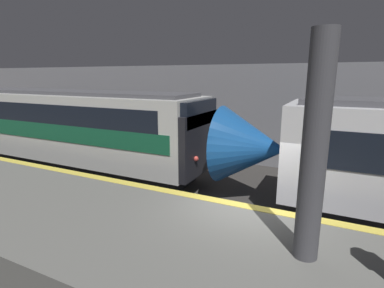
{
  "coord_description": "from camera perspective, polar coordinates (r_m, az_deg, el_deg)",
  "views": [
    {
      "loc": [
        1.83,
        -6.85,
        4.24
      ],
      "look_at": [
        -2.07,
        1.07,
        2.22
      ],
      "focal_mm": 28.0,
      "sensor_mm": 36.0,
      "label": 1
    }
  ],
  "objects": [
    {
      "name": "support_pillar_near",
      "position": [
        5.28,
        22.28,
        -1.26
      ],
      "size": [
        0.42,
        0.42,
        3.84
      ],
      "color": "#47474C",
      "rests_on": "platform"
    },
    {
      "name": "ground_plane",
      "position": [
        8.26,
        10.15,
        -18.24
      ],
      "size": [
        120.0,
        120.0,
        0.0
      ],
      "primitive_type": "plane",
      "color": "#33302D"
    },
    {
      "name": "train_boxy",
      "position": [
        15.18,
        -24.14,
        2.73
      ],
      "size": [
        14.77,
        2.84,
        3.61
      ],
      "color": "black",
      "rests_on": "ground"
    },
    {
      "name": "platform",
      "position": [
        6.31,
        4.68,
        -22.85
      ],
      "size": [
        40.0,
        4.12,
        1.13
      ],
      "color": "slate",
      "rests_on": "ground"
    },
    {
      "name": "station_rear_barrier",
      "position": [
        14.25,
        18.67,
        4.72
      ],
      "size": [
        50.0,
        0.15,
        4.77
      ],
      "color": "gray",
      "rests_on": "ground"
    }
  ]
}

